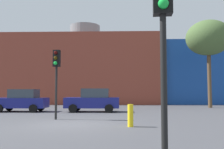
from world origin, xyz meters
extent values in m
plane|color=#47474C|center=(0.00, 0.00, 0.00)|extent=(200.00, 200.00, 0.00)
cube|color=brown|center=(-2.41, 21.76, 4.18)|extent=(19.81, 10.26, 8.35)
cube|color=#19479E|center=(12.30, 21.76, 3.76)|extent=(9.62, 9.24, 7.52)
cylinder|color=slate|center=(-2.41, 21.76, 9.35)|extent=(4.00, 4.00, 2.00)
cube|color=navy|center=(-5.06, 6.99, 0.65)|extent=(3.80, 1.63, 0.72)
cube|color=#333D47|center=(-4.83, 6.99, 1.33)|extent=(1.90, 1.45, 0.63)
cylinder|color=black|center=(-6.28, 7.83, 0.29)|extent=(0.58, 0.20, 0.58)
cylinder|color=black|center=(-3.84, 6.16, 0.29)|extent=(0.58, 0.20, 0.58)
cylinder|color=black|center=(-3.84, 7.83, 0.29)|extent=(0.58, 0.20, 0.58)
cube|color=navy|center=(0.22, 6.99, 0.67)|extent=(3.92, 1.68, 0.75)
cube|color=#333D47|center=(0.46, 6.99, 1.37)|extent=(1.96, 1.49, 0.65)
cylinder|color=black|center=(-1.03, 6.14, 0.30)|extent=(0.60, 0.21, 0.60)
cylinder|color=black|center=(-1.03, 7.85, 0.30)|extent=(0.60, 0.21, 0.60)
cylinder|color=black|center=(1.48, 6.14, 0.30)|extent=(0.60, 0.21, 0.60)
cylinder|color=black|center=(1.48, 7.85, 0.30)|extent=(0.60, 0.21, 0.60)
cylinder|color=black|center=(3.02, -6.53, 1.46)|extent=(0.12, 0.12, 2.91)
sphere|color=green|center=(3.01, -6.67, 3.08)|extent=(0.20, 0.20, 0.20)
cylinder|color=black|center=(-1.17, 1.99, 1.40)|extent=(0.12, 0.12, 2.81)
cube|color=black|center=(-1.17, 1.99, 3.26)|extent=(0.40, 0.30, 0.90)
sphere|color=#3C0605|center=(-1.19, 1.85, 3.54)|extent=(0.20, 0.20, 0.20)
sphere|color=#3C2905|center=(-1.19, 1.85, 3.26)|extent=(0.20, 0.20, 0.20)
sphere|color=green|center=(-1.19, 1.85, 2.98)|extent=(0.20, 0.20, 0.20)
cylinder|color=brown|center=(10.54, 11.97, 2.69)|extent=(0.35, 0.35, 5.37)
ellipsoid|color=#476033|center=(10.54, 11.97, 6.51)|extent=(4.12, 4.12, 3.29)
cylinder|color=yellow|center=(2.66, -0.67, 0.47)|extent=(0.24, 0.24, 0.94)
camera|label=1|loc=(2.20, -11.15, 1.45)|focal=39.76mm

